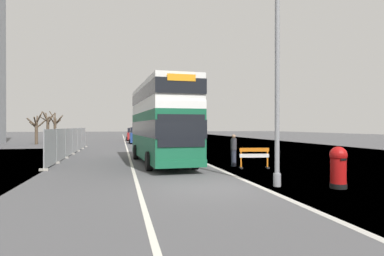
{
  "coord_description": "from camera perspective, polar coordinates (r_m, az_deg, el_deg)",
  "views": [
    {
      "loc": [
        -3.29,
        -11.86,
        2.28
      ],
      "look_at": [
        0.5,
        5.72,
        2.2
      ],
      "focal_mm": 31.03,
      "sensor_mm": 36.0,
      "label": 1
    }
  ],
  "objects": [
    {
      "name": "bare_tree_far_verge_far",
      "position": [
        56.67,
        -22.45,
        0.36
      ],
      "size": [
        2.19,
        3.2,
        4.75
      ],
      "color": "#4C3D2D",
      "rests_on": "ground"
    },
    {
      "name": "roadworks_barrier",
      "position": [
        18.38,
        10.64,
        -4.69
      ],
      "size": [
        1.64,
        0.69,
        1.12
      ],
      "color": "orange",
      "rests_on": "ground"
    },
    {
      "name": "bare_tree_far_verge_near",
      "position": [
        51.99,
        -23.54,
        0.24
      ],
      "size": [
        2.25,
        2.37,
        4.33
      ],
      "color": "#4C3D2D",
      "rests_on": "ground"
    },
    {
      "name": "double_decker_bus",
      "position": [
        20.57,
        -5.35,
        1.1
      ],
      "size": [
        3.2,
        10.78,
        4.86
      ],
      "color": "#145638",
      "rests_on": "ground"
    },
    {
      "name": "lamppost_foreground",
      "position": [
        13.1,
        14.43,
        7.71
      ],
      "size": [
        0.29,
        0.7,
        8.43
      ],
      "color": "gray",
      "rests_on": "ground"
    },
    {
      "name": "ground",
      "position": [
        12.75,
        5.56,
        -10.27
      ],
      "size": [
        140.0,
        280.0,
        0.1
      ],
      "color": "#4C4C4F"
    },
    {
      "name": "construction_site_fence",
      "position": [
        28.73,
        -19.91,
        -2.21
      ],
      "size": [
        0.44,
        20.6,
        2.18
      ],
      "color": "#A8AAAD",
      "rests_on": "ground"
    },
    {
      "name": "car_oncoming_near",
      "position": [
        35.9,
        -7.76,
        -1.75
      ],
      "size": [
        2.01,
        4.52,
        2.15
      ],
      "color": "gray",
      "rests_on": "ground"
    },
    {
      "name": "car_receding_mid",
      "position": [
        45.11,
        -9.46,
        -1.34
      ],
      "size": [
        2.04,
        4.11,
        2.17
      ],
      "color": "navy",
      "rests_on": "ground"
    },
    {
      "name": "car_receding_far",
      "position": [
        54.74,
        -10.14,
        -1.12
      ],
      "size": [
        2.01,
        4.58,
        2.06
      ],
      "color": "maroon",
      "rests_on": "ground"
    },
    {
      "name": "pedestrian_at_kerb",
      "position": [
        19.14,
        7.17,
        -3.81
      ],
      "size": [
        0.34,
        0.34,
        1.83
      ],
      "color": "#2D3342",
      "rests_on": "ground"
    },
    {
      "name": "red_pillar_postbox",
      "position": [
        13.44,
        23.85,
        -5.9
      ],
      "size": [
        0.63,
        0.63,
        1.54
      ],
      "color": "black",
      "rests_on": "ground"
    },
    {
      "name": "bare_tree_far_verge_mid",
      "position": [
        46.5,
        -25.14,
        0.07
      ],
      "size": [
        2.77,
        2.39,
        4.29
      ],
      "color": "#4C3D2D",
      "rests_on": "ground"
    }
  ]
}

